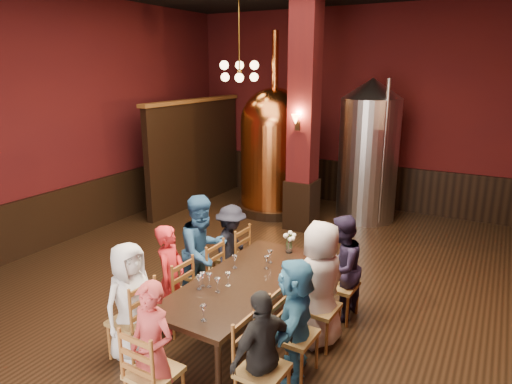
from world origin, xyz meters
The scene contains 38 objects.
room centered at (0.00, 0.00, 2.25)m, with size 10.00×10.02×4.50m.
wainscot_back centered at (0.00, 4.96, 0.50)m, with size 7.90×0.08×1.00m, color black.
wainscot_left centered at (-3.96, 0.00, 0.50)m, with size 0.08×9.90×1.00m, color black.
column centered at (-0.30, 2.80, 2.25)m, with size 0.58×0.58×4.50m, color #440E0E.
partition centered at (-3.20, 3.20, 1.20)m, with size 0.22×3.50×2.40m, color black.
pendant_cluster centered at (-1.80, 2.90, 3.10)m, with size 0.90×0.90×1.70m, color #A57226, non-canonical shape.
sconce_column centered at (-0.30, 2.50, 2.20)m, with size 0.20×0.20×0.36m, color black, non-canonical shape.
dining_table centered at (0.63, -1.14, 0.69)m, with size 1.09×2.44×0.75m.
chair_0 centered at (-0.26, -2.10, 0.46)m, with size 0.46×0.46×0.92m, color brown, non-canonical shape.
person_0 centered at (-0.26, -2.10, 0.69)m, with size 0.67×0.44×1.37m, color silver.
chair_1 centered at (-0.23, -1.43, 0.46)m, with size 0.46×0.46×0.92m, color brown, non-canonical shape.
person_1 centered at (-0.23, -1.43, 0.69)m, with size 0.50×0.33×1.37m, color red.
chair_2 centered at (-0.21, -0.77, 0.46)m, with size 0.46×0.46×0.92m, color brown, non-canonical shape.
person_2 centered at (-0.21, -0.77, 0.79)m, with size 0.77×0.38×1.58m, color navy.
chair_3 centered at (-0.18, -0.10, 0.46)m, with size 0.46×0.46×0.92m, color brown, non-canonical shape.
person_3 centered at (-0.18, -0.10, 0.63)m, with size 0.82×0.47×1.27m, color black.
chair_4 centered at (1.44, -2.17, 0.46)m, with size 0.46×0.46×0.92m, color brown, non-canonical shape.
person_4 centered at (1.44, -2.17, 0.63)m, with size 0.74×0.31×1.27m, color black.
chair_5 centered at (1.46, -1.50, 0.46)m, with size 0.46×0.46×0.92m, color brown, non-canonical shape.
person_5 centered at (1.46, -1.50, 0.66)m, with size 1.23×0.39×1.32m, color teal.
chair_6 centered at (1.49, -0.84, 0.46)m, with size 0.46×0.46×0.92m, color brown, non-canonical shape.
person_6 centered at (1.49, -0.84, 0.76)m, with size 0.74×0.48×1.52m, color beige.
chair_7 centered at (1.52, -0.17, 0.46)m, with size 0.46×0.46×0.92m, color brown, non-canonical shape.
person_7 centered at (1.52, -0.17, 0.70)m, with size 0.68×0.34×1.40m, color #211A34.
chair_8 centered at (0.57, -2.68, 0.46)m, with size 0.46×0.46×0.92m, color brown, non-canonical shape.
person_8 centered at (0.57, -2.68, 0.68)m, with size 0.50×0.33×1.36m, color #AE3A3A.
copper_kettle centered at (-1.30, 3.53, 1.43)m, with size 1.82×1.82×3.92m.
steel_vessel centered at (0.68, 4.00, 1.49)m, with size 1.51×1.51×2.98m.
rose_vase centered at (0.77, -0.14, 0.95)m, with size 0.18×0.18×0.30m.
wine_glass_0 centered at (0.32, -1.60, 0.83)m, with size 0.07×0.07×0.17m, color white, non-canonical shape.
wine_glass_1 centered at (0.39, -1.50, 0.83)m, with size 0.07×0.07×0.17m, color white, non-canonical shape.
wine_glass_2 centered at (0.73, -0.74, 0.83)m, with size 0.07×0.07×0.17m, color white, non-canonical shape.
wine_glass_3 centered at (0.54, -1.56, 0.83)m, with size 0.07×0.07×0.17m, color white, non-canonical shape.
wine_glass_4 centered at (0.57, -1.38, 0.83)m, with size 0.07×0.07×0.17m, color white, non-canonical shape.
wine_glass_5 centered at (0.75, -2.13, 0.83)m, with size 0.07×0.07×0.17m, color white, non-canonical shape.
wine_glass_6 centered at (0.69, -0.56, 0.83)m, with size 0.07×0.07×0.17m, color white, non-canonical shape.
wine_glass_7 centered at (0.38, -0.92, 0.83)m, with size 0.07×0.07×0.17m, color white, non-canonical shape.
wine_glass_8 centered at (0.31, -1.52, 0.83)m, with size 0.07×0.07×0.17m, color white, non-canonical shape.
Camera 1 is at (3.15, -5.42, 3.20)m, focal length 32.00 mm.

